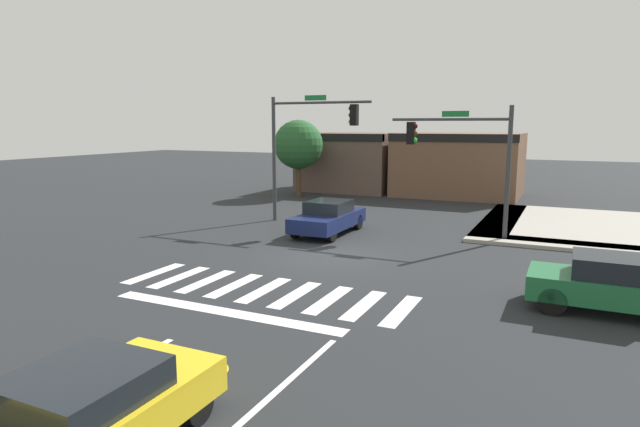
{
  "coord_description": "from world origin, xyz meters",
  "views": [
    {
      "loc": [
        7.85,
        -17.34,
        4.75
      ],
      "look_at": [
        -0.12,
        -0.46,
        1.62
      ],
      "focal_mm": 30.22,
      "sensor_mm": 36.0,
      "label": 1
    }
  ],
  "objects_px": {
    "car_yellow": "(82,415)",
    "roadside_tree": "(298,145)",
    "car_green": "(614,285)",
    "traffic_signal_northwest": "(307,135)",
    "car_navy": "(328,217)",
    "traffic_signal_northeast": "(463,149)"
  },
  "relations": [
    {
      "from": "car_yellow",
      "to": "roadside_tree",
      "type": "bearing_deg",
      "value": 21.3
    },
    {
      "from": "car_green",
      "to": "car_yellow",
      "type": "distance_m",
      "value": 12.35
    },
    {
      "from": "traffic_signal_northwest",
      "to": "roadside_tree",
      "type": "relative_size",
      "value": 1.21
    },
    {
      "from": "traffic_signal_northwest",
      "to": "roadside_tree",
      "type": "bearing_deg",
      "value": 120.0
    },
    {
      "from": "car_navy",
      "to": "car_yellow",
      "type": "bearing_deg",
      "value": 12.17
    },
    {
      "from": "car_green",
      "to": "roadside_tree",
      "type": "bearing_deg",
      "value": -43.13
    },
    {
      "from": "car_navy",
      "to": "car_yellow",
      "type": "distance_m",
      "value": 16.46
    },
    {
      "from": "traffic_signal_northeast",
      "to": "car_yellow",
      "type": "xyz_separation_m",
      "value": [
        -1.86,
        -17.7,
        -3.04
      ]
    },
    {
      "from": "car_navy",
      "to": "car_green",
      "type": "bearing_deg",
      "value": 60.44
    },
    {
      "from": "car_green",
      "to": "car_yellow",
      "type": "height_order",
      "value": "car_green"
    },
    {
      "from": "traffic_signal_northeast",
      "to": "roadside_tree",
      "type": "height_order",
      "value": "traffic_signal_northeast"
    },
    {
      "from": "car_yellow",
      "to": "car_navy",
      "type": "bearing_deg",
      "value": 12.17
    },
    {
      "from": "traffic_signal_northwest",
      "to": "car_green",
      "type": "bearing_deg",
      "value": -32.19
    },
    {
      "from": "car_green",
      "to": "roadside_tree",
      "type": "relative_size",
      "value": 0.82
    },
    {
      "from": "traffic_signal_northwest",
      "to": "roadside_tree",
      "type": "xyz_separation_m",
      "value": [
        -4.87,
        8.44,
        -0.85
      ]
    },
    {
      "from": "traffic_signal_northwest",
      "to": "car_navy",
      "type": "height_order",
      "value": "traffic_signal_northwest"
    },
    {
      "from": "car_navy",
      "to": "traffic_signal_northeast",
      "type": "bearing_deg",
      "value": 106.82
    },
    {
      "from": "car_green",
      "to": "car_yellow",
      "type": "relative_size",
      "value": 0.95
    },
    {
      "from": "traffic_signal_northeast",
      "to": "traffic_signal_northwest",
      "type": "relative_size",
      "value": 0.9
    },
    {
      "from": "car_navy",
      "to": "roadside_tree",
      "type": "distance_m",
      "value": 12.67
    },
    {
      "from": "traffic_signal_northeast",
      "to": "traffic_signal_northwest",
      "type": "distance_m",
      "value": 7.32
    },
    {
      "from": "car_navy",
      "to": "traffic_signal_northwest",
      "type": "bearing_deg",
      "value": -134.07
    }
  ]
}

